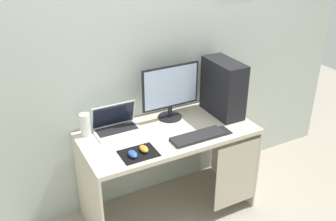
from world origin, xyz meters
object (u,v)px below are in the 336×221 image
cell_phone (224,130)px  mouse_right (133,154)px  pc_tower (223,88)px  mouse_left (144,149)px  monitor (170,91)px  laptop (116,125)px  speaker (85,125)px  keyboard (198,137)px

cell_phone → mouse_right: bearing=179.9°
pc_tower → mouse_left: 0.89m
monitor → cell_phone: (0.27, -0.39, -0.24)m
monitor → laptop: 0.51m
laptop → speaker: 0.24m
pc_tower → speaker: size_ratio=2.61×
pc_tower → keyboard: bearing=-146.8°
pc_tower → mouse_right: bearing=-164.2°
speaker → keyboard: (0.73, -0.43, -0.08)m
speaker → mouse_right: speaker is taller
monitor → laptop: bearing=178.0°
mouse_left → mouse_right: bearing=-165.3°
speaker → laptop: bearing=-9.8°
mouse_left → keyboard: bearing=-2.6°
keyboard → laptop: bearing=141.6°
pc_tower → laptop: pc_tower is taller
pc_tower → mouse_left: (-0.83, -0.24, -0.21)m
keyboard → mouse_right: (-0.53, -0.01, 0.01)m
mouse_right → mouse_left: bearing=14.7°
cell_phone → monitor: bearing=124.6°
laptop → keyboard: (0.50, -0.40, -0.03)m
monitor → pc_tower: bearing=-16.0°
laptop → mouse_right: size_ratio=3.68×
pc_tower → laptop: (-0.89, 0.14, -0.19)m
speaker → keyboard: size_ratio=0.42×
speaker → keyboard: speaker is taller
pc_tower → cell_phone: bearing=-121.1°
monitor → cell_phone: monitor is taller
speaker → mouse_right: (0.20, -0.44, -0.07)m
laptop → mouse_left: laptop is taller
monitor → speaker: size_ratio=2.78×
cell_phone → mouse_left: bearing=177.8°
monitor → speaker: (-0.69, 0.06, -0.15)m
pc_tower → keyboard: (-0.39, -0.26, -0.22)m
pc_tower → monitor: pc_tower is taller
monitor → keyboard: size_ratio=1.17×
monitor → keyboard: monitor is taller
pc_tower → monitor: 0.44m
mouse_left → mouse_right: size_ratio=1.00×
monitor → keyboard: (0.03, -0.38, -0.23)m
mouse_left → mouse_right: 0.10m
laptop → keyboard: bearing=-38.4°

